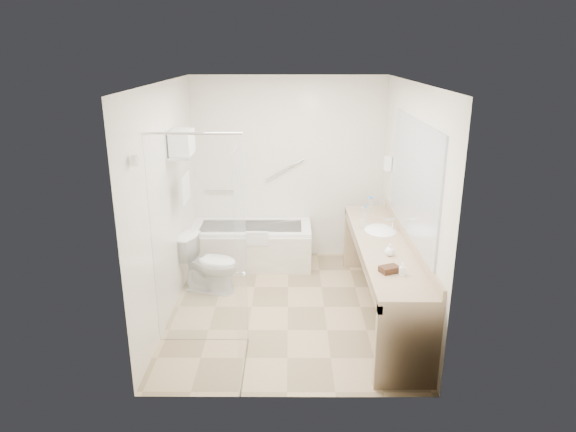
{
  "coord_description": "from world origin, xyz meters",
  "views": [
    {
      "loc": [
        0.02,
        -5.27,
        2.82
      ],
      "look_at": [
        0.0,
        0.3,
        1.0
      ],
      "focal_mm": 32.0,
      "sensor_mm": 36.0,
      "label": 1
    }
  ],
  "objects_px": {
    "amenity_basket": "(389,269)",
    "water_bottle_left": "(371,205)",
    "bathtub": "(252,245)",
    "vanity_counter": "(383,261)",
    "toilet": "(209,264)"
  },
  "relations": [
    {
      "from": "bathtub",
      "to": "vanity_counter",
      "type": "bearing_deg",
      "value": -42.35
    },
    {
      "from": "toilet",
      "to": "amenity_basket",
      "type": "height_order",
      "value": "amenity_basket"
    },
    {
      "from": "bathtub",
      "to": "amenity_basket",
      "type": "xyz_separation_m",
      "value": [
        1.44,
        -2.15,
        0.6
      ]
    },
    {
      "from": "bathtub",
      "to": "amenity_basket",
      "type": "distance_m",
      "value": 2.66
    },
    {
      "from": "bathtub",
      "to": "vanity_counter",
      "type": "xyz_separation_m",
      "value": [
        1.52,
        -1.39,
        0.36
      ]
    },
    {
      "from": "toilet",
      "to": "water_bottle_left",
      "type": "bearing_deg",
      "value": -61.19
    },
    {
      "from": "toilet",
      "to": "amenity_basket",
      "type": "relative_size",
      "value": 4.09
    },
    {
      "from": "vanity_counter",
      "to": "water_bottle_left",
      "type": "relative_size",
      "value": 12.75
    },
    {
      "from": "vanity_counter",
      "to": "water_bottle_left",
      "type": "height_order",
      "value": "water_bottle_left"
    },
    {
      "from": "toilet",
      "to": "amenity_basket",
      "type": "xyz_separation_m",
      "value": [
        1.89,
        -1.34,
        0.53
      ]
    },
    {
      "from": "vanity_counter",
      "to": "toilet",
      "type": "distance_m",
      "value": 2.08
    },
    {
      "from": "vanity_counter",
      "to": "water_bottle_left",
      "type": "distance_m",
      "value": 1.09
    },
    {
      "from": "toilet",
      "to": "amenity_basket",
      "type": "distance_m",
      "value": 2.38
    },
    {
      "from": "toilet",
      "to": "water_bottle_left",
      "type": "xyz_separation_m",
      "value": [
        1.99,
        0.47,
        0.6
      ]
    },
    {
      "from": "amenity_basket",
      "to": "water_bottle_left",
      "type": "height_order",
      "value": "water_bottle_left"
    }
  ]
}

